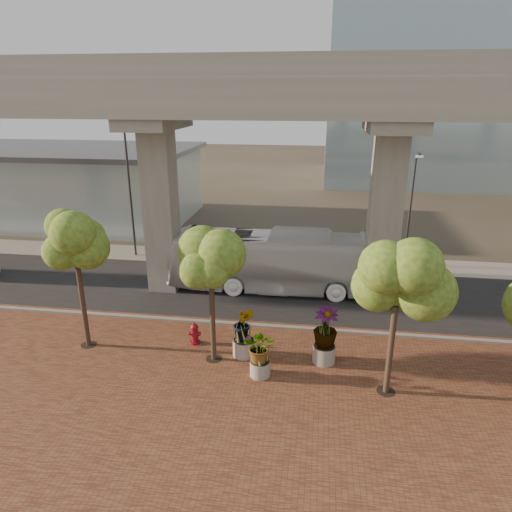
# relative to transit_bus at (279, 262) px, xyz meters

# --- Properties ---
(ground) EXTENTS (160.00, 160.00, 0.00)m
(ground) POSITION_rel_transit_bus_xyz_m (-0.49, -2.67, -1.72)
(ground) COLOR #363227
(ground) RESTS_ON ground
(brick_plaza) EXTENTS (70.00, 13.00, 0.06)m
(brick_plaza) POSITION_rel_transit_bus_xyz_m (-0.49, -10.67, -1.69)
(brick_plaza) COLOR brown
(brick_plaza) RESTS_ON ground
(asphalt_road) EXTENTS (90.00, 8.00, 0.04)m
(asphalt_road) POSITION_rel_transit_bus_xyz_m (-0.49, -0.67, -1.70)
(asphalt_road) COLOR black
(asphalt_road) RESTS_ON ground
(curb_strip) EXTENTS (70.00, 0.25, 0.16)m
(curb_strip) POSITION_rel_transit_bus_xyz_m (-0.49, -4.67, -1.64)
(curb_strip) COLOR gray
(curb_strip) RESTS_ON ground
(far_sidewalk) EXTENTS (90.00, 3.00, 0.06)m
(far_sidewalk) POSITION_rel_transit_bus_xyz_m (-0.49, 4.83, -1.69)
(far_sidewalk) COLOR gray
(far_sidewalk) RESTS_ON ground
(transit_viaduct) EXTENTS (72.00, 5.60, 12.40)m
(transit_viaduct) POSITION_rel_transit_bus_xyz_m (-0.49, -0.67, 5.56)
(transit_viaduct) COLOR gray
(transit_viaduct) RESTS_ON ground
(station_pavilion) EXTENTS (23.00, 13.00, 6.30)m
(station_pavilion) POSITION_rel_transit_bus_xyz_m (-20.49, 13.33, 1.49)
(station_pavilion) COLOR silver
(station_pavilion) RESTS_ON ground
(transit_bus) EXTENTS (12.38, 2.98, 3.45)m
(transit_bus) POSITION_rel_transit_bus_xyz_m (0.00, 0.00, 0.00)
(transit_bus) COLOR white
(transit_bus) RESTS_ON ground
(fire_hydrant) EXTENTS (0.51, 0.46, 1.02)m
(fire_hydrant) POSITION_rel_transit_bus_xyz_m (-3.13, -6.64, -1.17)
(fire_hydrant) COLOR maroon
(fire_hydrant) RESTS_ON ground
(planter_front) EXTENTS (1.82, 1.82, 2.00)m
(planter_front) POSITION_rel_transit_bus_xyz_m (0.12, -8.69, -0.45)
(planter_front) COLOR gray
(planter_front) RESTS_ON ground
(planter_right) EXTENTS (2.34, 2.34, 2.50)m
(planter_right) POSITION_rel_transit_bus_xyz_m (2.64, -7.33, -0.15)
(planter_right) COLOR gray
(planter_right) RESTS_ON ground
(planter_left) EXTENTS (2.09, 2.09, 2.30)m
(planter_left) POSITION_rel_transit_bus_xyz_m (-0.78, -7.31, -0.27)
(planter_left) COLOR gray
(planter_left) RESTS_ON ground
(street_tree_far_west) EXTENTS (3.25, 3.25, 6.36)m
(street_tree_far_west) POSITION_rel_transit_bus_xyz_m (-7.85, -7.47, 3.19)
(street_tree_far_west) COLOR #433326
(street_tree_far_west) RESTS_ON ground
(street_tree_near_west) EXTENTS (3.08, 3.08, 5.67)m
(street_tree_near_west) POSITION_rel_transit_bus_xyz_m (-1.99, -7.80, 2.58)
(street_tree_near_west) COLOR #433326
(street_tree_near_west) RESTS_ON ground
(street_tree_near_east) EXTENTS (3.47, 3.47, 6.18)m
(street_tree_near_east) POSITION_rel_transit_bus_xyz_m (5.00, -9.07, 2.91)
(street_tree_near_east) COLOR #433326
(street_tree_near_east) RESTS_ON ground
(streetlamp_west) EXTENTS (0.43, 1.24, 8.58)m
(streetlamp_west) POSITION_rel_transit_bus_xyz_m (-10.43, 4.25, 3.29)
(streetlamp_west) COLOR #302F34
(streetlamp_west) RESTS_ON ground
(streetlamp_east) EXTENTS (0.37, 1.09, 7.52)m
(streetlamp_east) POSITION_rel_transit_bus_xyz_m (7.58, 3.58, 2.67)
(streetlamp_east) COLOR #313036
(streetlamp_east) RESTS_ON ground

